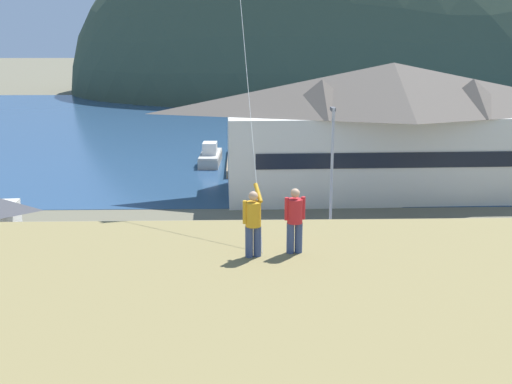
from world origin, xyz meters
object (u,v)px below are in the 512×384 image
(parked_car_mid_row_center, at_px, (502,256))
(parked_car_mid_row_near, at_px, (208,252))
(parked_car_front_row_end, at_px, (134,290))
(harbor_lodge, at_px, (391,126))
(moored_boat_wharfside, at_px, (210,157))
(person_companion, at_px, (295,219))
(person_kite_flyer, at_px, (253,221))
(parked_car_back_row_right, at_px, (62,246))
(wharf_dock, at_px, (244,160))
(parking_light_pole, at_px, (332,167))
(parked_car_back_row_left, at_px, (335,250))
(parked_car_corner_spot, at_px, (399,305))
(moored_boat_outer_mooring, at_px, (280,155))

(parked_car_mid_row_center, bearing_deg, parked_car_mid_row_near, 176.31)
(parked_car_front_row_end, bearing_deg, harbor_lodge, 51.64)
(moored_boat_wharfside, distance_m, person_companion, 42.84)
(person_kite_flyer, height_order, person_companion, person_kite_flyer)
(parked_car_back_row_right, bearing_deg, moored_boat_wharfside, 75.60)
(parked_car_mid_row_near, xyz_separation_m, person_kite_flyer, (2.05, -15.17, 6.38))
(wharf_dock, height_order, parked_car_back_row_right, parked_car_back_row_right)
(parked_car_mid_row_center, bearing_deg, person_companion, -130.64)
(parked_car_mid_row_center, relative_size, parked_car_mid_row_near, 1.00)
(harbor_lodge, bearing_deg, parked_car_mid_row_center, -83.41)
(parking_light_pole, bearing_deg, parked_car_back_row_right, -167.80)
(harbor_lodge, bearing_deg, parked_car_mid_row_near, -130.02)
(wharf_dock, bearing_deg, person_kite_flyer, -90.10)
(parking_light_pole, bearing_deg, parked_car_back_row_left, -94.31)
(harbor_lodge, relative_size, parking_light_pole, 3.33)
(parked_car_front_row_end, bearing_deg, person_companion, -58.60)
(parked_car_mid_row_center, bearing_deg, parked_car_corner_spot, -140.04)
(harbor_lodge, bearing_deg, parked_car_corner_spot, -102.20)
(parked_car_front_row_end, bearing_deg, parked_car_back_row_right, 129.52)
(parked_car_corner_spot, xyz_separation_m, person_companion, (-5.22, -8.28, 6.36))
(parked_car_mid_row_near, bearing_deg, parked_car_back_row_right, 172.60)
(parked_car_mid_row_center, relative_size, parked_car_front_row_end, 1.00)
(parked_car_mid_row_center, xyz_separation_m, parked_car_front_row_end, (-18.15, -3.82, 0.00))
(harbor_lodge, bearing_deg, moored_boat_outer_mooring, 122.54)
(parked_car_mid_row_center, height_order, parked_car_mid_row_near, same)
(parked_car_mid_row_near, distance_m, parking_light_pole, 8.93)
(person_companion, bearing_deg, moored_boat_outer_mooring, 86.71)
(moored_boat_outer_mooring, height_order, person_kite_flyer, person_kite_flyer)
(parked_car_back_row_right, xyz_separation_m, parked_car_corner_spot, (16.19, -7.65, 0.00))
(moored_boat_wharfside, bearing_deg, wharf_dock, -1.20)
(parked_car_back_row_right, bearing_deg, parked_car_front_row_end, -50.48)
(person_companion, bearing_deg, moored_boat_wharfside, 95.77)
(person_kite_flyer, bearing_deg, wharf_dock, 89.90)
(parked_car_back_row_left, distance_m, parking_light_pole, 5.43)
(parked_car_corner_spot, bearing_deg, parking_light_pole, 97.03)
(parked_car_back_row_left, bearing_deg, person_companion, -103.33)
(moored_boat_wharfside, bearing_deg, parked_car_mid_row_center, -60.04)
(parked_car_front_row_end, xyz_separation_m, parked_car_corner_spot, (11.39, -1.84, 0.00))
(parked_car_back_row_right, xyz_separation_m, person_kite_flyer, (9.89, -16.19, 6.38))
(wharf_dock, relative_size, moored_boat_outer_mooring, 1.75)
(moored_boat_outer_mooring, bearing_deg, parked_car_corner_spot, -85.37)
(parked_car_mid_row_center, relative_size, parked_car_back_row_right, 0.98)
(parked_car_mid_row_center, bearing_deg, parked_car_back_row_right, 175.03)
(parked_car_front_row_end, distance_m, parked_car_back_row_left, 10.92)
(parking_light_pole, bearing_deg, parked_car_corner_spot, -82.97)
(moored_boat_outer_mooring, distance_m, parked_car_mid_row_center, 30.13)
(parked_car_back_row_right, xyz_separation_m, person_companion, (10.97, -15.94, 6.36))
(wharf_dock, bearing_deg, parked_car_corner_spot, -79.53)
(parked_car_back_row_left, distance_m, parked_car_corner_spot, 6.97)
(parked_car_mid_row_near, distance_m, person_kite_flyer, 16.58)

